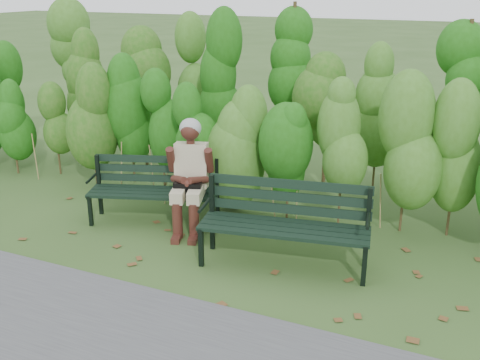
% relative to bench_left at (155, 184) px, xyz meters
% --- Properties ---
extents(ground, '(80.00, 80.00, 0.00)m').
position_rel_bench_left_xyz_m(ground, '(1.21, -0.52, -0.46)').
color(ground, '#324F20').
extents(hedge_band, '(11.04, 1.67, 2.42)m').
position_rel_bench_left_xyz_m(hedge_band, '(1.21, 1.34, 0.80)').
color(hedge_band, '#47381E').
rests_on(hedge_band, ground).
extents(leaf_litter, '(5.76, 2.19, 0.01)m').
position_rel_bench_left_xyz_m(leaf_litter, '(1.26, -0.67, -0.46)').
color(leaf_litter, brown).
rests_on(leaf_litter, ground).
extents(bench_left, '(1.64, 0.98, 0.78)m').
position_rel_bench_left_xyz_m(bench_left, '(0.00, 0.00, 0.00)').
color(bench_left, black).
rests_on(bench_left, ground).
extents(bench_right, '(1.80, 0.86, 0.86)m').
position_rel_bench_left_xyz_m(bench_right, '(1.83, -0.41, 0.05)').
color(bench_right, black).
rests_on(bench_right, ground).
extents(seated_woman, '(0.62, 0.86, 1.31)m').
position_rel_bench_left_xyz_m(seated_woman, '(0.49, -0.01, 0.25)').
color(seated_woman, beige).
rests_on(seated_woman, ground).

